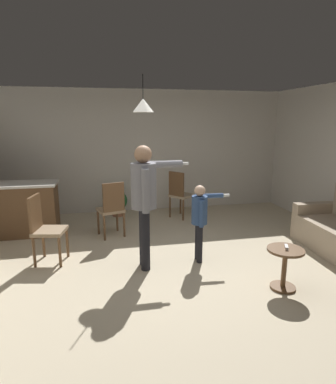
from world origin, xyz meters
The scene contains 12 objects.
ground centered at (0.00, 0.00, 0.00)m, with size 7.68×7.68×0.00m, color beige.
wall_back centered at (0.00, 3.20, 1.35)m, with size 6.40×0.10×2.70m, color beige.
kitchen_counter centered at (-2.45, 1.94, 0.48)m, with size 1.26×0.66×0.95m.
side_table_by_couch centered at (1.12, -0.78, 0.33)m, with size 0.44×0.44×0.52m.
person_adult centered at (-0.46, 0.16, 1.06)m, with size 0.85×0.50×1.71m.
person_child centered at (0.34, 0.20, 0.71)m, with size 0.60×0.33×1.14m.
dining_chair_by_counter centered at (-0.87, 1.47, 0.55)m, with size 0.52×0.52×1.00m.
dining_chair_near_wall centered at (-1.86, 0.62, 0.55)m, with size 0.49×0.49×1.00m.
dining_chair_centre_back centered at (0.57, 2.35, 0.55)m, with size 0.59×0.59×1.00m.
potted_plant_corner centered at (-0.71, 2.77, 0.35)m, with size 0.42×0.42×0.64m.
spare_remote_on_table centered at (1.13, -0.77, 0.54)m, with size 0.04×0.13×0.04m, color white.
ceiling_light_pendant centered at (-0.37, 0.88, 2.25)m, with size 0.32×0.32×0.55m.
Camera 1 is at (-1.01, -4.03, 2.03)m, focal length 29.97 mm.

